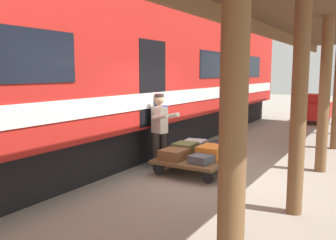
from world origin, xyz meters
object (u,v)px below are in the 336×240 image
Objects in this scene: porter_in_overalls at (159,126)px; baggage_tug at (315,109)px; suitcase_slate_roller at (202,159)px; suitcase_black_hardshell at (220,148)px; suitcase_orange_carryall at (211,152)px; suitcase_olive_duffel at (185,149)px; porter_by_door at (160,128)px; suitcase_brown_leather at (174,154)px; train_car at (104,78)px; luggage_cart at (198,158)px; suitcase_gray_aluminum at (195,145)px.

baggage_tug is (-2.13, -9.36, -0.30)m from porter_in_overalls.
suitcase_black_hardshell reaches higher than suitcase_slate_roller.
suitcase_olive_duffel is at bearing 0.00° from suitcase_orange_carryall.
suitcase_orange_carryall is 1.31m from porter_by_door.
suitcase_orange_carryall reaches higher than suitcase_brown_leather.
suitcase_slate_roller is 0.98m from suitcase_black_hardshell.
suitcase_brown_leather is 1.06× the size of suitcase_black_hardshell.
suitcase_black_hardshell is 1.46m from porter_by_door.
suitcase_slate_roller is 0.27× the size of porter_in_overalls.
porter_by_door is (0.56, 0.18, 0.45)m from suitcase_olive_duffel.
suitcase_slate_roller is at bearing 85.94° from baggage_tug.
luggage_cart is (-2.70, 0.01, -1.77)m from train_car.
porter_in_overalls is at bearing -37.13° from suitcase_brown_leather.
suitcase_orange_carryall is at bearing 85.73° from baggage_tug.
suitcase_orange_carryall is at bearing 180.00° from suitcase_olive_duffel.
luggage_cart is 1.05× the size of porter_in_overalls.
porter_by_door is at bearing -14.13° from suitcase_slate_roller.
porter_in_overalls reaches higher than suitcase_slate_roller.
train_car reaches higher than porter_in_overalls.
suitcase_slate_roller is at bearing 90.00° from suitcase_orange_carryall.
suitcase_slate_roller is (-0.66, 0.00, -0.03)m from suitcase_brown_leather.
suitcase_gray_aluminum is 0.29× the size of porter_in_overalls.
train_car is 34.47× the size of suitcase_brown_leather.
suitcase_brown_leather is 1.20× the size of suitcase_olive_duffel.
suitcase_olive_duffel reaches higher than luggage_cart.
suitcase_gray_aluminum is 0.29× the size of porter_by_door.
suitcase_black_hardshell is 0.91× the size of suitcase_orange_carryall.
train_car is 10.26m from baggage_tug.
suitcase_black_hardshell is (-3.02, -0.48, -1.59)m from train_car.
suitcase_gray_aluminum is at bearing -36.77° from suitcase_orange_carryall.
suitcase_black_hardshell is 0.33× the size of porter_in_overalls.
suitcase_black_hardshell reaches higher than suitcase_gray_aluminum.
suitcase_gray_aluminum is 0.99m from porter_by_door.
porter_by_door is at bearing 11.81° from luggage_cart.
suitcase_brown_leather is 0.82m from suitcase_orange_carryall.
train_car is 3.23m from luggage_cart.
suitcase_gray_aluminum reaches higher than suitcase_slate_roller.
train_car is at bearing -9.33° from suitcase_slate_roller.
suitcase_black_hardshell is at bearing -90.00° from suitcase_orange_carryall.
porter_in_overalls reaches higher than suitcase_orange_carryall.
suitcase_black_hardshell is at bearing -123.79° from luggage_cart.
baggage_tug is at bearing -111.54° from train_car.
baggage_tug is (-3.73, -9.45, -1.43)m from train_car.
suitcase_olive_duffel is at bearing -0.00° from luggage_cart.
suitcase_orange_carryall is at bearing 179.87° from train_car.
train_car is 3.48m from suitcase_slate_roller.
suitcase_orange_carryall is at bearing -90.00° from suitcase_slate_roller.
train_car is 33.46× the size of suitcase_orange_carryall.
suitcase_slate_roller is at bearing 123.79° from luggage_cart.
suitcase_orange_carryall reaches higher than suitcase_slate_roller.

